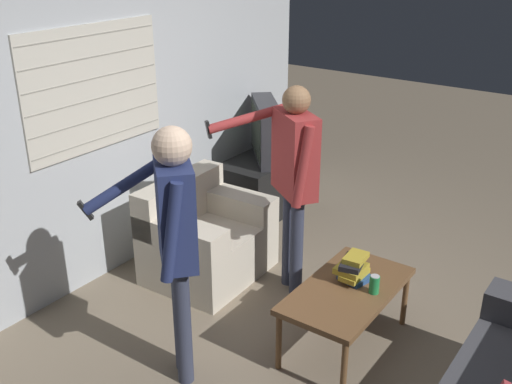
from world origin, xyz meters
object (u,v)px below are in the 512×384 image
(tv, at_px, (266,130))
(book_stack, at_px, (353,268))
(spare_remote, at_px, (354,272))
(person_right_standing, at_px, (293,166))
(soda_can, at_px, (374,284))
(armchair_beige, at_px, (204,238))
(coffee_table, at_px, (347,294))
(person_left_standing, at_px, (175,228))

(tv, relative_size, book_stack, 2.94)
(spare_remote, bearing_deg, person_right_standing, 49.41)
(spare_remote, bearing_deg, tv, 28.83)
(person_right_standing, xyz_separation_m, soda_can, (-0.34, -0.85, -0.52))
(book_stack, bearing_deg, tv, 50.46)
(armchair_beige, height_order, spare_remote, armchair_beige)
(coffee_table, distance_m, book_stack, 0.17)
(coffee_table, distance_m, tv, 2.28)
(armchair_beige, xyz_separation_m, book_stack, (-0.08, -1.37, 0.22))
(tv, distance_m, person_right_standing, 1.49)
(armchair_beige, bearing_deg, soda_can, 82.66)
(person_left_standing, height_order, person_right_standing, person_left_standing)
(person_left_standing, height_order, soda_can, person_left_standing)
(person_left_standing, bearing_deg, armchair_beige, -14.84)
(person_right_standing, relative_size, spare_remote, 12.09)
(tv, bearing_deg, soda_can, 9.93)
(coffee_table, bearing_deg, tv, 48.58)
(person_right_standing, relative_size, soda_can, 12.99)
(tv, height_order, book_stack, tv)
(book_stack, height_order, soda_can, book_stack)
(armchair_beige, relative_size, tv, 1.30)
(armchair_beige, height_order, book_stack, armchair_beige)
(tv, xyz_separation_m, person_left_standing, (-2.34, -0.97, 0.20))
(tv, bearing_deg, person_right_standing, 0.08)
(tv, bearing_deg, person_left_standing, -19.61)
(person_right_standing, bearing_deg, soda_can, -167.18)
(person_left_standing, distance_m, spare_remote, 1.36)
(tv, height_order, person_left_standing, person_left_standing)
(soda_can, xyz_separation_m, spare_remote, (0.14, 0.21, -0.05))
(armchair_beige, xyz_separation_m, soda_can, (-0.14, -1.56, 0.20))
(person_left_standing, distance_m, book_stack, 1.29)
(soda_can, bearing_deg, book_stack, 71.12)
(tv, relative_size, person_right_standing, 0.45)
(person_left_standing, bearing_deg, person_right_standing, -48.96)
(soda_can, bearing_deg, person_left_standing, 136.29)
(armchair_beige, distance_m, person_right_standing, 1.03)
(book_stack, bearing_deg, person_left_standing, 144.82)
(coffee_table, height_order, soda_can, soda_can)
(person_left_standing, bearing_deg, soda_can, -91.88)
(coffee_table, distance_m, person_left_standing, 1.28)
(coffee_table, height_order, book_stack, book_stack)
(armchair_beige, relative_size, coffee_table, 0.96)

